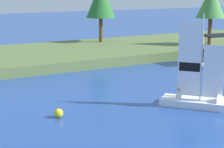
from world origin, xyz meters
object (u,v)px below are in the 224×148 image
object	(u,v)px
shoreline_tree_centre	(101,0)
sailboat	(206,101)
wooden_dock	(224,58)
shoreline_tree_midright	(211,2)
pontoon_boat	(222,57)
channel_buoy	(58,113)

from	to	relation	value
shoreline_tree_centre	sailboat	world-z (taller)	shoreline_tree_centre
sailboat	wooden_dock	bearing A→B (deg)	93.36
shoreline_tree_centre	shoreline_tree_midright	distance (m)	11.67
wooden_dock	pontoon_boat	world-z (taller)	pontoon_boat
wooden_dock	shoreline_tree_centre	bearing A→B (deg)	117.73
shoreline_tree_midright	shoreline_tree_centre	bearing A→B (deg)	137.18
sailboat	pontoon_boat	bearing A→B (deg)	93.74
wooden_dock	pontoon_boat	size ratio (longest dim) A/B	0.89
shoreline_tree_midright	channel_buoy	world-z (taller)	shoreline_tree_midright
shoreline_tree_centre	pontoon_boat	bearing A→B (deg)	-70.12
shoreline_tree_centre	pontoon_boat	xyz separation A→B (m)	(4.85, -13.41, -4.76)
shoreline_tree_centre	pontoon_boat	size ratio (longest dim) A/B	1.05
shoreline_tree_centre	wooden_dock	distance (m)	14.71
shoreline_tree_centre	shoreline_tree_midright	world-z (taller)	shoreline_tree_centre
shoreline_tree_centre	shoreline_tree_midright	bearing A→B (deg)	-42.82
sailboat	channel_buoy	world-z (taller)	sailboat
pontoon_boat	shoreline_tree_midright	bearing A→B (deg)	62.21
sailboat	channel_buoy	size ratio (longest dim) A/B	11.89
shoreline_tree_centre	pontoon_boat	world-z (taller)	shoreline_tree_centre
shoreline_tree_midright	wooden_dock	distance (m)	6.90
shoreline_tree_centre	wooden_dock	size ratio (longest dim) A/B	1.19
wooden_dock	channel_buoy	world-z (taller)	channel_buoy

